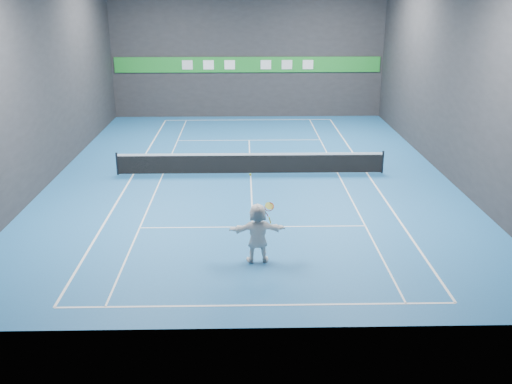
{
  "coord_description": "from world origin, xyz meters",
  "views": [
    {
      "loc": [
        -0.32,
        -25.52,
        8.09
      ],
      "look_at": [
        0.1,
        -6.83,
        1.5
      ],
      "focal_mm": 40.0,
      "sensor_mm": 36.0,
      "label": 1
    }
  ],
  "objects_px": {
    "tennis_racket": "(269,209)",
    "tennis_net": "(251,163)",
    "tennis_ball": "(250,175)",
    "player": "(258,233)"
  },
  "relations": [
    {
      "from": "tennis_racket",
      "to": "tennis_net",
      "type": "bearing_deg",
      "value": 92.89
    },
    {
      "from": "tennis_ball",
      "to": "tennis_racket",
      "type": "relative_size",
      "value": 0.1
    },
    {
      "from": "player",
      "to": "tennis_net",
      "type": "xyz_separation_m",
      "value": [
        -0.1,
        9.16,
        -0.43
      ]
    },
    {
      "from": "tennis_ball",
      "to": "tennis_net",
      "type": "distance_m",
      "value": 9.43
    },
    {
      "from": "tennis_net",
      "to": "tennis_ball",
      "type": "bearing_deg",
      "value": -90.77
    },
    {
      "from": "player",
      "to": "tennis_ball",
      "type": "bearing_deg",
      "value": -10.83
    },
    {
      "from": "tennis_ball",
      "to": "tennis_net",
      "type": "height_order",
      "value": "tennis_ball"
    },
    {
      "from": "tennis_net",
      "to": "player",
      "type": "bearing_deg",
      "value": -89.36
    },
    {
      "from": "player",
      "to": "tennis_ball",
      "type": "height_order",
      "value": "tennis_ball"
    },
    {
      "from": "tennis_ball",
      "to": "tennis_net",
      "type": "xyz_separation_m",
      "value": [
        0.12,
        9.13,
        -2.33
      ]
    }
  ]
}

